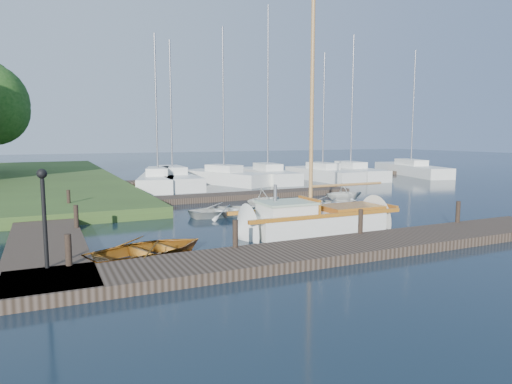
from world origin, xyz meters
name	(u,v)px	position (x,y,z in m)	size (l,w,h in m)	color
ground	(256,220)	(0.00, 0.00, 0.00)	(160.00, 160.00, 0.00)	black
near_dock	(341,249)	(0.00, -6.00, 0.15)	(18.00, 2.20, 0.30)	black
left_dock	(45,224)	(-8.00, 2.00, 0.15)	(2.20, 18.00, 0.30)	black
far_dock	(239,196)	(2.00, 6.50, 0.15)	(14.00, 1.60, 0.30)	black
pontoon	(284,177)	(10.00, 16.00, 0.15)	(30.00, 1.60, 0.30)	black
mooring_post_0	(68,250)	(-7.50, -5.00, 0.70)	(0.16, 0.16, 0.80)	black
mooring_post_1	(235,233)	(-3.00, -5.00, 0.70)	(0.16, 0.16, 0.80)	black
mooring_post_2	(361,221)	(1.50, -5.00, 0.70)	(0.16, 0.16, 0.80)	black
mooring_post_3	(458,212)	(6.00, -5.00, 0.70)	(0.16, 0.16, 0.80)	black
mooring_post_4	(76,216)	(-7.00, 0.00, 0.70)	(0.16, 0.16, 0.80)	black
mooring_post_5	(69,199)	(-7.00, 5.00, 0.70)	(0.16, 0.16, 0.80)	black
lamp_post	(44,205)	(-8.00, -5.00, 1.87)	(0.24, 0.24, 2.44)	black
sailboat	(319,222)	(1.22, -2.91, 0.34)	(7.17, 2.05, 9.83)	white
dinghy	(149,246)	(-5.33, -4.13, 0.36)	(2.51, 3.51, 0.73)	#873C0F
tender_a	(225,208)	(-0.77, 1.62, 0.33)	(2.26, 3.17, 0.66)	white
tender_b	(264,197)	(1.77, 2.88, 0.54)	(1.78, 2.06, 1.09)	white
tender_c	(330,202)	(4.62, 1.35, 0.33)	(2.27, 3.19, 0.66)	white
tender_d	(344,191)	(6.60, 2.94, 0.57)	(1.87, 2.16, 1.14)	white
marina_boat_0	(158,180)	(-0.97, 13.58, 0.57)	(4.23, 7.89, 10.18)	white
marina_boat_1	(173,178)	(0.25, 14.45, 0.56)	(2.55, 9.27, 10.01)	white
marina_boat_2	(224,176)	(4.05, 14.27, 0.58)	(4.97, 7.80, 11.22)	white
marina_boat_3	(268,174)	(7.78, 14.50, 0.59)	(2.76, 8.13, 13.17)	white
marina_boat_4	(323,173)	(12.20, 13.55, 0.56)	(2.45, 8.02, 9.90)	white
marina_boat_5	(350,171)	(15.17, 13.89, 0.58)	(2.82, 8.30, 11.58)	white
marina_boat_7	(411,169)	(22.26, 14.44, 0.56)	(4.70, 10.43, 11.00)	white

